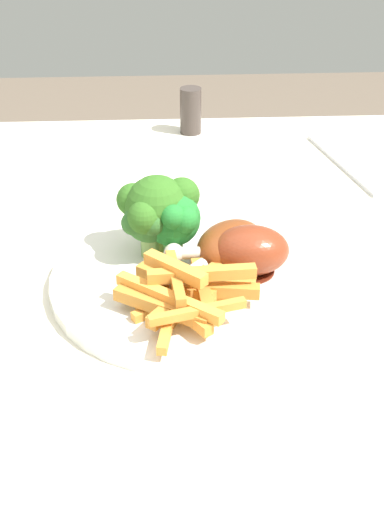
{
  "coord_description": "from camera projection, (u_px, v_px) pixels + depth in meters",
  "views": [
    {
      "loc": [
        0.54,
        -0.01,
        1.09
      ],
      "look_at": [
        -0.01,
        0.02,
        0.75
      ],
      "focal_mm": 49.02,
      "sensor_mm": 36.0,
      "label": 1
    }
  ],
  "objects": [
    {
      "name": "chicken_drumstick_near",
      "position": [
        227.0,
        247.0,
        0.66
      ],
      "size": [
        0.12,
        0.11,
        0.04
      ],
      "color": "#59220E",
      "rests_on": "dinner_plate"
    },
    {
      "name": "chicken_drumstick_far",
      "position": [
        246.0,
        251.0,
        0.65
      ],
      "size": [
        0.06,
        0.12,
        0.05
      ],
      "color": "#5B1E10",
      "rests_on": "dinner_plate"
    },
    {
      "name": "carrot_fries_pile",
      "position": [
        185.0,
        292.0,
        0.6
      ],
      "size": [
        0.13,
        0.13,
        0.04
      ],
      "color": "orange",
      "rests_on": "dinner_plate"
    },
    {
      "name": "broccoli_floret_back",
      "position": [
        149.0,
        220.0,
        0.66
      ],
      "size": [
        0.06,
        0.05,
        0.06
      ],
      "color": "#8BB460",
      "rests_on": "dinner_plate"
    },
    {
      "name": "broccoli_floret_front",
      "position": [
        175.0,
        219.0,
        0.66
      ],
      "size": [
        0.06,
        0.05,
        0.07
      ],
      "color": "#77B35C",
      "rests_on": "dinner_plate"
    },
    {
      "name": "broccoli_floret_middle",
      "position": [
        157.0,
        207.0,
        0.67
      ],
      "size": [
        0.07,
        0.08,
        0.08
      ],
      "color": "#91AE4A",
      "rests_on": "dinner_plate"
    },
    {
      "name": "dinner_plate",
      "position": [
        192.0,
        279.0,
        0.66
      ],
      "size": [
        0.27,
        0.27,
        0.01
      ],
      "primitive_type": "cylinder",
      "color": "white",
      "rests_on": "dining_table"
    },
    {
      "name": "fork",
      "position": [
        342.0,
        164.0,
        0.9
      ],
      "size": [
        0.19,
        0.05,
        0.0
      ],
      "primitive_type": "cube",
      "rotation": [
        0.0,
        0.0,
        0.22
      ],
      "color": "silver",
      "rests_on": "dining_table"
    },
    {
      "name": "dining_table",
      "position": [
        176.0,
        393.0,
        0.71
      ],
      "size": [
        0.91,
        0.72,
        0.72
      ],
      "color": "silver",
      "rests_on": "ground_plane"
    },
    {
      "name": "pepper_shaker",
      "position": [
        191.0,
        111.0,
        0.98
      ],
      "size": [
        0.03,
        0.03,
        0.06
      ],
      "primitive_type": "cylinder",
      "color": "#423833",
      "rests_on": "dining_table"
    }
  ]
}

